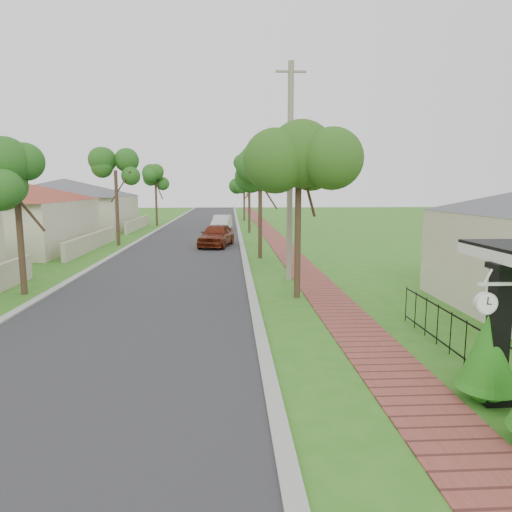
# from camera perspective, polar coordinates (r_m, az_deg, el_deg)

# --- Properties ---
(ground) EXTENTS (160.00, 160.00, 0.00)m
(ground) POSITION_cam_1_polar(r_m,az_deg,el_deg) (9.23, -2.42, -15.69)
(ground) COLOR #2F741B
(ground) RESTS_ON ground
(road) EXTENTS (7.00, 120.00, 0.02)m
(road) POSITION_cam_1_polar(r_m,az_deg,el_deg) (28.81, -8.98, 0.89)
(road) COLOR #28282B
(road) RESTS_ON ground
(kerb_right) EXTENTS (0.30, 120.00, 0.10)m
(kerb_right) POSITION_cam_1_polar(r_m,az_deg,el_deg) (28.67, -1.70, 0.96)
(kerb_right) COLOR #9E9E99
(kerb_right) RESTS_ON ground
(kerb_left) EXTENTS (0.30, 120.00, 0.10)m
(kerb_left) POSITION_cam_1_polar(r_m,az_deg,el_deg) (29.40, -16.07, 0.81)
(kerb_left) COLOR #9E9E99
(kerb_left) RESTS_ON ground
(sidewalk) EXTENTS (1.50, 120.00, 0.03)m
(sidewalk) POSITION_cam_1_polar(r_m,az_deg,el_deg) (28.86, 3.47, 0.99)
(sidewalk) COLOR #94423B
(sidewalk) RESTS_ON ground
(porch_post) EXTENTS (0.48, 0.48, 2.52)m
(porch_post) POSITION_cam_1_polar(r_m,az_deg,el_deg) (9.15, 27.91, -9.42)
(porch_post) COLOR black
(porch_post) RESTS_ON ground
(picket_fence) EXTENTS (0.03, 8.02, 1.00)m
(picket_fence) POSITION_cam_1_polar(r_m,az_deg,el_deg) (10.31, 26.48, -10.77)
(picket_fence) COLOR black
(picket_fence) RESTS_ON ground
(street_trees) EXTENTS (10.70, 37.65, 5.89)m
(street_trees) POSITION_cam_1_polar(r_m,az_deg,el_deg) (35.37, -7.84, 9.68)
(street_trees) COLOR #382619
(street_trees) RESTS_ON ground
(far_house_grey) EXTENTS (15.56, 15.56, 4.60)m
(far_house_grey) POSITION_cam_1_polar(r_m,az_deg,el_deg) (44.97, -22.67, 6.05)
(far_house_grey) COLOR beige
(far_house_grey) RESTS_ON ground
(parked_car_red) EXTENTS (2.59, 4.58, 1.47)m
(parked_car_red) POSITION_cam_1_polar(r_m,az_deg,el_deg) (29.54, -4.96, 2.59)
(parked_car_red) COLOR #601E0E
(parked_car_red) RESTS_ON ground
(parked_car_white) EXTENTS (1.87, 4.26, 1.36)m
(parked_car_white) POSITION_cam_1_polar(r_m,az_deg,el_deg) (40.55, -4.30, 4.13)
(parked_car_white) COLOR silver
(parked_car_white) RESTS_ON ground
(near_tree) EXTENTS (2.39, 2.39, 6.13)m
(near_tree) POSITION_cam_1_polar(r_m,az_deg,el_deg) (15.62, 5.37, 12.59)
(near_tree) COLOR #382619
(near_tree) RESTS_ON ground
(utility_pole) EXTENTS (1.20, 0.24, 8.64)m
(utility_pole) POSITION_cam_1_polar(r_m,az_deg,el_deg) (18.58, 4.26, 10.35)
(utility_pole) COLOR gray
(utility_pole) RESTS_ON ground
(station_clock) EXTENTS (0.64, 0.13, 0.53)m
(station_clock) POSITION_cam_1_polar(r_m,az_deg,el_deg) (8.36, 26.85, -5.09)
(station_clock) COLOR white
(station_clock) RESTS_ON ground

